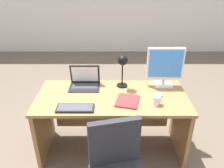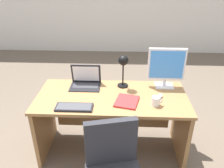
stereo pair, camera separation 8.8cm
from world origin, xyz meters
TOP-DOWN VIEW (x-y plane):
  - ground at (0.00, 1.50)m, footprint 12.00×12.00m
  - desk at (0.00, 0.05)m, footprint 1.58×0.72m
  - monitor at (0.58, 0.24)m, footprint 0.40×0.16m
  - laptop at (-0.31, 0.24)m, footprint 0.33×0.25m
  - keyboard at (-0.35, -0.25)m, footprint 0.36×0.14m
  - mouse at (0.51, -0.00)m, footprint 0.04×0.07m
  - desk_lamp at (0.11, 0.20)m, footprint 0.12×0.14m
  - book at (0.16, -0.12)m, footprint 0.27×0.30m
  - coffee_mug at (0.44, -0.17)m, footprint 0.11×0.08m

SIDE VIEW (x-z plane):
  - ground at x=0.00m, z-range 0.00..0.00m
  - desk at x=0.00m, z-range 0.14..0.89m
  - book at x=0.16m, z-range 0.75..0.76m
  - keyboard at x=-0.35m, z-range 0.75..0.77m
  - mouse at x=0.51m, z-range 0.75..0.78m
  - coffee_mug at x=0.44m, z-range 0.75..0.84m
  - laptop at x=-0.31m, z-range 0.70..0.94m
  - monitor at x=0.58m, z-range 0.77..1.22m
  - desk_lamp at x=0.11m, z-range 0.83..1.21m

